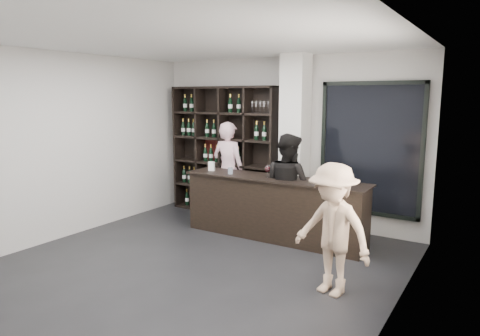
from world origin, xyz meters
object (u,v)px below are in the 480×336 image
Objects in this scene: wine_shelf at (224,151)px; taster_black at (288,187)px; customer at (332,230)px; taster_pink at (228,170)px; tasting_counter at (274,208)px.

wine_shelf is 1.44× the size of taster_black.
taster_black is 1.11× the size of customer.
wine_shelf is at bearing -37.02° from taster_pink.
customer is at bearing 151.95° from taster_black.
wine_shelf is 0.81× the size of tasting_counter.
wine_shelf is 3.69m from customer.
wine_shelf reaches higher than taster_pink.
taster_black is (1.69, -0.72, -0.37)m from wine_shelf.
taster_pink reaches higher than customer.
taster_pink is (0.21, -0.17, -0.32)m from wine_shelf.
taster_black is at bearing -22.90° from wine_shelf.
customer is (1.45, -1.35, 0.26)m from tasting_counter.
wine_shelf is at bearing 158.79° from customer.
wine_shelf is at bearing 150.79° from tasting_counter.
wine_shelf is 1.36× the size of taster_pink.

